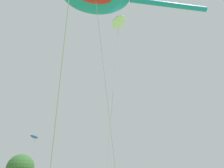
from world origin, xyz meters
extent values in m
cylinder|color=#1E8CBF|center=(2.23, 8.65, 11.87)|extent=(4.43, 2.48, 0.31)
cylinder|color=#B2B2B7|center=(-0.53, 11.15, 5.79)|extent=(2.46, 0.94, 11.58)
ellipsoid|color=blue|center=(-0.29, 22.82, 6.21)|extent=(1.13, 1.19, 0.33)
ellipsoid|color=white|center=(0.31, 11.20, 11.34)|extent=(1.04, 1.41, 0.34)
cylinder|color=#B2B2B7|center=(-0.67, 10.53, 5.67)|extent=(1.98, 1.36, 11.34)
sphere|color=#386633|center=(10.45, 65.71, 7.75)|extent=(6.96, 6.96, 6.96)
camera|label=1|loc=(-6.35, 2.84, 1.57)|focal=35.36mm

